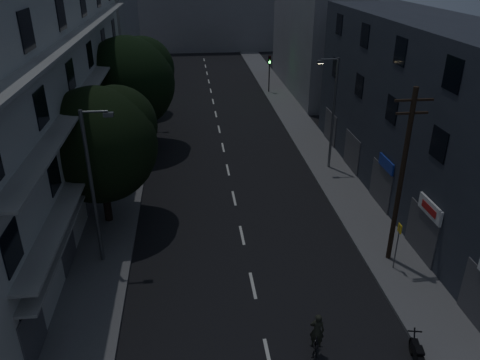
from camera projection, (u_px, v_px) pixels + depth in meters
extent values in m
plane|color=black|center=(223.00, 145.00, 39.04)|extent=(160.00, 160.00, 0.00)
cube|color=#565659|center=(131.00, 148.00, 38.24)|extent=(3.00, 90.00, 0.15)
cube|color=#565659|center=(310.00, 141.00, 39.76)|extent=(3.00, 90.00, 0.15)
cube|color=beige|center=(268.00, 357.00, 18.45)|extent=(0.15, 2.00, 0.01)
cube|color=beige|center=(253.00, 285.00, 22.48)|extent=(0.15, 2.00, 0.01)
cube|color=beige|center=(242.00, 235.00, 26.50)|extent=(0.15, 2.00, 0.01)
cube|color=beige|center=(234.00, 198.00, 30.53)|extent=(0.15, 2.00, 0.01)
cube|color=beige|center=(228.00, 170.00, 34.56)|extent=(0.15, 2.00, 0.01)
cube|color=beige|center=(223.00, 147.00, 38.59)|extent=(0.15, 2.00, 0.01)
cube|color=beige|center=(219.00, 129.00, 42.61)|extent=(0.15, 2.00, 0.01)
cube|color=beige|center=(216.00, 114.00, 46.64)|extent=(0.15, 2.00, 0.01)
cube|color=beige|center=(213.00, 101.00, 50.67)|extent=(0.15, 2.00, 0.01)
cube|color=beige|center=(211.00, 91.00, 54.70)|extent=(0.15, 2.00, 0.01)
cube|color=beige|center=(209.00, 81.00, 58.72)|extent=(0.15, 2.00, 0.01)
cube|color=beige|center=(207.00, 73.00, 62.75)|extent=(0.15, 2.00, 0.01)
cube|color=beige|center=(205.00, 66.00, 66.78)|extent=(0.15, 2.00, 0.01)
cube|color=beige|center=(204.00, 60.00, 70.80)|extent=(0.15, 2.00, 0.01)
cube|color=#AFAFAA|center=(34.00, 88.00, 28.52)|extent=(6.00, 36.00, 14.00)
cube|color=black|center=(30.00, 319.00, 17.57)|extent=(0.06, 1.60, 1.60)
cube|color=black|center=(65.00, 234.00, 22.94)|extent=(0.06, 1.60, 1.60)
cube|color=black|center=(87.00, 181.00, 28.31)|extent=(0.06, 1.60, 1.60)
cube|color=black|center=(102.00, 145.00, 33.68)|extent=(0.06, 1.60, 1.60)
cube|color=black|center=(113.00, 119.00, 39.05)|extent=(0.06, 1.60, 1.60)
cube|color=black|center=(121.00, 99.00, 44.42)|extent=(0.06, 1.60, 1.60)
cube|color=black|center=(12.00, 248.00, 16.18)|extent=(0.06, 1.60, 1.60)
cube|color=black|center=(54.00, 175.00, 21.55)|extent=(0.06, 1.60, 1.60)
cube|color=black|center=(79.00, 131.00, 26.92)|extent=(0.06, 1.60, 1.60)
cube|color=black|center=(96.00, 102.00, 32.29)|extent=(0.06, 1.60, 1.60)
cube|color=black|center=(109.00, 81.00, 37.66)|extent=(0.06, 1.60, 1.60)
cube|color=black|center=(118.00, 65.00, 43.03)|extent=(0.06, 1.60, 1.60)
cube|color=black|center=(41.00, 108.00, 20.16)|extent=(0.06, 1.60, 1.60)
cube|color=black|center=(71.00, 75.00, 25.53)|extent=(0.06, 1.60, 1.60)
cube|color=black|center=(90.00, 54.00, 30.90)|extent=(0.06, 1.60, 1.60)
cube|color=black|center=(103.00, 40.00, 36.27)|extent=(0.06, 1.60, 1.60)
cube|color=black|center=(114.00, 29.00, 41.64)|extent=(0.06, 1.60, 1.60)
cube|color=black|center=(26.00, 31.00, 18.77)|extent=(0.06, 1.60, 1.60)
cube|color=black|center=(61.00, 14.00, 24.14)|extent=(0.06, 1.60, 1.60)
cube|color=black|center=(83.00, 3.00, 29.51)|extent=(0.06, 1.60, 1.60)
cube|color=gray|center=(99.00, 132.00, 30.17)|extent=(1.00, 32.40, 0.12)
cube|color=gray|center=(92.00, 83.00, 28.78)|extent=(1.00, 32.40, 0.12)
cube|color=gray|center=(85.00, 29.00, 27.39)|extent=(1.00, 32.40, 0.12)
cube|color=gray|center=(99.00, 145.00, 30.55)|extent=(0.80, 32.40, 0.12)
cube|color=#424247|center=(33.00, 331.00, 17.83)|extent=(0.06, 2.40, 2.40)
cube|color=#424247|center=(67.00, 244.00, 23.20)|extent=(0.06, 2.40, 2.40)
cube|color=#424247|center=(89.00, 190.00, 28.57)|extent=(0.06, 2.40, 2.40)
cube|color=#424247|center=(104.00, 152.00, 33.94)|extent=(0.06, 2.40, 2.40)
cube|color=#424247|center=(114.00, 125.00, 39.31)|extent=(0.06, 2.40, 2.40)
cube|color=#424247|center=(122.00, 105.00, 44.68)|extent=(0.06, 2.40, 2.40)
cube|color=#282C36|center=(435.00, 118.00, 28.02)|extent=(6.00, 28.00, 11.00)
cube|color=black|center=(439.00, 144.00, 21.99)|extent=(0.06, 1.40, 1.50)
cube|color=black|center=(392.00, 110.00, 26.91)|extent=(0.06, 1.40, 1.50)
cube|color=black|center=(359.00, 86.00, 31.84)|extent=(0.06, 1.40, 1.50)
cube|color=black|center=(335.00, 68.00, 36.76)|extent=(0.06, 1.40, 1.50)
cube|color=black|center=(453.00, 74.00, 20.56)|extent=(0.06, 1.40, 1.50)
cube|color=black|center=(400.00, 51.00, 25.48)|extent=(0.06, 1.40, 1.50)
cube|color=black|center=(365.00, 36.00, 30.40)|extent=(0.06, 1.40, 1.50)
cube|color=black|center=(339.00, 24.00, 35.33)|extent=(0.06, 1.40, 1.50)
cube|color=#424247|center=(421.00, 233.00, 24.12)|extent=(0.06, 3.00, 2.60)
cube|color=#424247|center=(381.00, 186.00, 29.04)|extent=(0.06, 3.00, 2.60)
cube|color=#424247|center=(352.00, 152.00, 33.97)|extent=(0.06, 3.00, 2.60)
cube|color=#424247|center=(330.00, 127.00, 38.89)|extent=(0.06, 3.00, 2.60)
cube|color=silver|center=(430.00, 209.00, 22.93)|extent=(0.12, 2.20, 0.80)
cube|color=#B21414|center=(429.00, 209.00, 22.92)|extent=(0.02, 1.40, 0.36)
cube|color=navy|center=(386.00, 164.00, 27.85)|extent=(0.12, 2.00, 0.70)
cube|color=slate|center=(104.00, 15.00, 54.93)|extent=(6.00, 20.00, 16.00)
cube|color=slate|center=(316.00, 32.00, 52.64)|extent=(6.00, 20.00, 13.00)
cube|color=slate|center=(201.00, 18.00, 77.14)|extent=(24.00, 8.00, 10.00)
cylinder|color=black|center=(105.00, 187.00, 26.87)|extent=(0.44, 0.44, 4.31)
sphere|color=black|center=(99.00, 145.00, 25.74)|extent=(6.47, 6.47, 6.47)
sphere|color=black|center=(117.00, 126.00, 26.21)|extent=(4.53, 4.53, 4.53)
sphere|color=black|center=(80.00, 142.00, 24.87)|extent=(4.21, 4.21, 4.21)
cylinder|color=black|center=(132.00, 118.00, 37.46)|extent=(0.44, 0.44, 4.75)
sphere|color=black|center=(129.00, 83.00, 36.22)|extent=(7.15, 7.15, 7.15)
sphere|color=black|center=(142.00, 69.00, 36.74)|extent=(5.00, 5.00, 5.00)
sphere|color=black|center=(115.00, 79.00, 35.26)|extent=(4.65, 4.65, 4.65)
cylinder|color=black|center=(140.00, 96.00, 45.98)|extent=(0.44, 0.44, 3.30)
sphere|color=black|center=(138.00, 76.00, 45.12)|extent=(4.93, 4.93, 4.93)
sphere|color=black|center=(146.00, 68.00, 45.48)|extent=(3.45, 3.45, 3.45)
sphere|color=black|center=(131.00, 74.00, 44.46)|extent=(3.21, 3.21, 3.21)
cylinder|color=black|center=(269.00, 78.00, 53.09)|extent=(0.12, 0.12, 3.20)
cube|color=black|center=(270.00, 59.00, 52.20)|extent=(0.28, 0.22, 0.90)
sphere|color=black|center=(270.00, 57.00, 51.92)|extent=(0.22, 0.22, 0.22)
sphere|color=#3F330C|center=(270.00, 59.00, 52.05)|extent=(0.22, 0.22, 0.22)
sphere|color=#0CFF26|center=(270.00, 62.00, 52.18)|extent=(0.22, 0.22, 0.22)
cylinder|color=black|center=(153.00, 83.00, 50.78)|extent=(0.12, 0.12, 3.20)
cube|color=black|center=(151.00, 64.00, 49.89)|extent=(0.28, 0.22, 0.90)
sphere|color=black|center=(151.00, 61.00, 49.61)|extent=(0.22, 0.22, 0.22)
sphere|color=#3F330C|center=(151.00, 64.00, 49.74)|extent=(0.22, 0.22, 0.22)
sphere|color=#0CFF26|center=(151.00, 67.00, 49.87)|extent=(0.22, 0.22, 0.22)
cylinder|color=#55595C|center=(92.00, 190.00, 22.42)|extent=(0.18, 0.18, 8.00)
cylinder|color=#55595C|center=(94.00, 112.00, 20.79)|extent=(1.20, 0.10, 0.10)
cube|color=#55595C|center=(108.00, 114.00, 20.91)|extent=(0.45, 0.25, 0.18)
cube|color=#4C4C4C|center=(109.00, 117.00, 20.96)|extent=(0.35, 0.18, 0.04)
cylinder|color=slate|center=(333.00, 115.00, 32.98)|extent=(0.18, 0.18, 8.00)
cylinder|color=slate|center=(330.00, 59.00, 31.23)|extent=(1.20, 0.10, 0.10)
cube|color=slate|center=(321.00, 62.00, 31.23)|extent=(0.45, 0.25, 0.18)
cube|color=#FFD88C|center=(320.00, 63.00, 31.27)|extent=(0.35, 0.18, 0.04)
cylinder|color=#54585B|center=(136.00, 82.00, 41.55)|extent=(0.18, 0.18, 8.00)
cylinder|color=#54585B|center=(138.00, 36.00, 39.92)|extent=(1.20, 0.10, 0.10)
cube|color=#54585B|center=(146.00, 38.00, 40.04)|extent=(0.45, 0.25, 0.18)
cube|color=#4C4C4C|center=(146.00, 39.00, 40.09)|extent=(0.35, 0.18, 0.04)
cylinder|color=black|center=(401.00, 179.00, 22.36)|extent=(0.24, 0.24, 9.00)
cube|color=black|center=(414.00, 100.00, 20.66)|extent=(1.80, 0.10, 0.10)
cube|color=black|center=(412.00, 113.00, 20.92)|extent=(1.50, 0.10, 0.10)
cylinder|color=#595B60|center=(397.00, 247.00, 22.97)|extent=(0.06, 0.06, 2.50)
cube|color=yellow|center=(400.00, 228.00, 22.52)|extent=(0.05, 0.35, 0.45)
torus|color=black|center=(412.00, 347.00, 18.57)|extent=(0.25, 0.72, 0.71)
cube|color=black|center=(417.00, 352.00, 17.89)|extent=(0.46, 1.13, 0.35)
cube|color=black|center=(419.00, 350.00, 17.64)|extent=(0.38, 0.50, 0.10)
cylinder|color=black|center=(414.00, 339.00, 18.33)|extent=(0.14, 0.44, 0.84)
cube|color=black|center=(415.00, 331.00, 18.29)|extent=(0.55, 0.15, 0.04)
imported|color=black|center=(316.00, 345.00, 18.48)|extent=(0.97, 1.65, 0.82)
imported|color=black|center=(317.00, 330.00, 18.15)|extent=(0.66, 0.53, 1.56)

